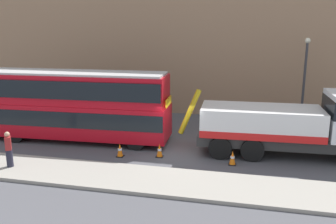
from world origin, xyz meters
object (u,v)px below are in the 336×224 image
object	(u,v)px
pedestrian_onlooker	(9,150)
traffic_cone_near_truck	(232,158)
double_decker_bus	(75,103)
traffic_cone_near_bus	(120,150)
street_lamp	(305,75)
recovery_tow_truck	(296,123)
traffic_cone_midway	(160,151)

from	to	relation	value
pedestrian_onlooker	traffic_cone_near_truck	xyz separation A→B (m)	(10.21, 2.94, -0.64)
traffic_cone_near_truck	double_decker_bus	bearing A→B (deg)	168.23
traffic_cone_near_truck	traffic_cone_near_bus	bearing A→B (deg)	-178.34
traffic_cone_near_bus	street_lamp	world-z (taller)	street_lamp
recovery_tow_truck	double_decker_bus	xyz separation A→B (m)	(-12.26, -0.02, 0.47)
double_decker_bus	traffic_cone_near_truck	bearing A→B (deg)	-14.29
pedestrian_onlooker	street_lamp	distance (m)	18.18
double_decker_bus	pedestrian_onlooker	bearing A→B (deg)	-104.21
recovery_tow_truck	street_lamp	xyz separation A→B (m)	(1.01, 6.11, 1.71)
pedestrian_onlooker	traffic_cone_near_truck	bearing A→B (deg)	-17.24
traffic_cone_near_bus	traffic_cone_near_truck	size ratio (longest dim) A/B	1.00
street_lamp	traffic_cone_midway	bearing A→B (deg)	-135.02
traffic_cone_near_bus	traffic_cone_near_truck	xyz separation A→B (m)	(5.74, 0.17, 0.00)
pedestrian_onlooker	street_lamp	world-z (taller)	street_lamp
double_decker_bus	traffic_cone_near_truck	distance (m)	9.59
pedestrian_onlooker	street_lamp	bearing A→B (deg)	4.28
street_lamp	traffic_cone_near_truck	bearing A→B (deg)	-116.82
street_lamp	traffic_cone_near_bus	bearing A→B (deg)	-140.06
traffic_cone_near_bus	double_decker_bus	bearing A→B (deg)	148.93
double_decker_bus	traffic_cone_near_truck	world-z (taller)	double_decker_bus
traffic_cone_midway	traffic_cone_near_truck	distance (m)	3.74
double_decker_bus	street_lamp	size ratio (longest dim) A/B	1.91
recovery_tow_truck	traffic_cone_near_truck	xyz separation A→B (m)	(-3.06, -1.94, -1.42)
double_decker_bus	street_lamp	xyz separation A→B (m)	(13.27, 6.13, 1.24)
pedestrian_onlooker	recovery_tow_truck	bearing A→B (deg)	-13.11
recovery_tow_truck	pedestrian_onlooker	size ratio (longest dim) A/B	5.96
traffic_cone_midway	traffic_cone_near_truck	xyz separation A→B (m)	(3.73, -0.25, 0.00)
pedestrian_onlooker	traffic_cone_near_truck	world-z (taller)	pedestrian_onlooker
recovery_tow_truck	traffic_cone_midway	world-z (taller)	recovery_tow_truck
pedestrian_onlooker	traffic_cone_midway	size ratio (longest dim) A/B	2.38
traffic_cone_near_truck	street_lamp	bearing A→B (deg)	63.18
traffic_cone_near_bus	street_lamp	bearing A→B (deg)	39.94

